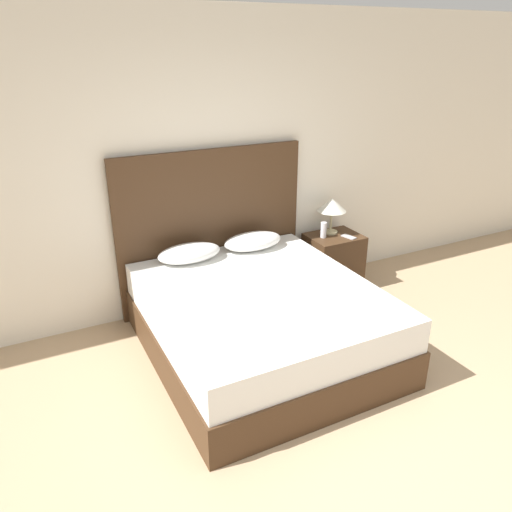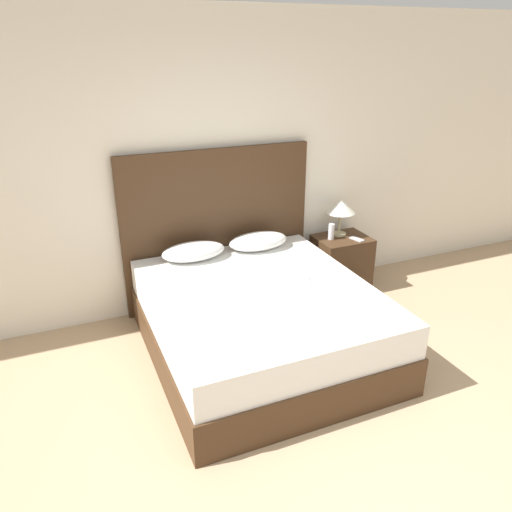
# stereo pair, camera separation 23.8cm
# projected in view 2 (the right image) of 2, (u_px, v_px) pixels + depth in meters

# --- Properties ---
(wall_back) EXTENTS (10.00, 0.06, 2.70)m
(wall_back) POSITION_uv_depth(u_px,v_px,m) (211.00, 166.00, 4.56)
(wall_back) COLOR silver
(wall_back) RESTS_ON ground_plane
(bed) EXTENTS (1.74, 1.98, 0.59)m
(bed) POSITION_uv_depth(u_px,v_px,m) (261.00, 322.00, 4.07)
(bed) COLOR #422B19
(bed) RESTS_ON ground_plane
(headboard) EXTENTS (1.83, 0.05, 1.52)m
(headboard) POSITION_uv_depth(u_px,v_px,m) (218.00, 229.00, 4.74)
(headboard) COLOR #422B19
(headboard) RESTS_ON ground_plane
(pillow_left) EXTENTS (0.57, 0.31, 0.15)m
(pillow_left) POSITION_uv_depth(u_px,v_px,m) (193.00, 251.00, 4.47)
(pillow_left) COLOR white
(pillow_left) RESTS_ON bed
(pillow_right) EXTENTS (0.57, 0.31, 0.15)m
(pillow_right) POSITION_uv_depth(u_px,v_px,m) (258.00, 241.00, 4.70)
(pillow_right) COLOR white
(pillow_right) RESTS_ON bed
(phone_on_bed) EXTENTS (0.12, 0.17, 0.01)m
(phone_on_bed) POSITION_uv_depth(u_px,v_px,m) (305.00, 280.00, 4.10)
(phone_on_bed) COLOR #B7B7BC
(phone_on_bed) RESTS_ON bed
(nightstand) EXTENTS (0.53, 0.43, 0.57)m
(nightstand) POSITION_uv_depth(u_px,v_px,m) (341.00, 263.00, 5.17)
(nightstand) COLOR #422B19
(nightstand) RESTS_ON ground_plane
(table_lamp) EXTENTS (0.30, 0.30, 0.37)m
(table_lamp) POSITION_uv_depth(u_px,v_px,m) (341.00, 207.00, 5.01)
(table_lamp) COLOR tan
(table_lamp) RESTS_ON nightstand
(phone_on_nightstand) EXTENTS (0.11, 0.16, 0.01)m
(phone_on_nightstand) POSITION_uv_depth(u_px,v_px,m) (357.00, 239.00, 5.00)
(phone_on_nightstand) COLOR #B7B7BC
(phone_on_nightstand) RESTS_ON nightstand
(toiletry_bottle) EXTENTS (0.06, 0.06, 0.16)m
(toiletry_bottle) POSITION_uv_depth(u_px,v_px,m) (331.00, 232.00, 4.98)
(toiletry_bottle) COLOR silver
(toiletry_bottle) RESTS_ON nightstand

